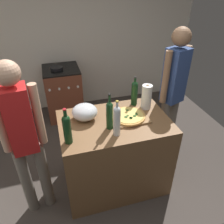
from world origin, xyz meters
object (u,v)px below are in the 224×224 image
at_px(pizza, 128,116).
at_px(wine_bottle_amber, 134,92).
at_px(wine_bottle_green, 117,120).
at_px(person_in_stripes, 24,137).
at_px(paper_towel_roll, 147,97).
at_px(mixing_bowl, 85,112).
at_px(wine_bottle_dark, 67,128).
at_px(wine_bottle_clear, 110,114).
at_px(person_in_red, 173,89).
at_px(stove, 64,92).

xyz_separation_m(pizza, wine_bottle_amber, (0.16, 0.26, 0.13)).
relative_size(wine_bottle_green, person_in_stripes, 0.22).
bearing_deg(paper_towel_roll, pizza, -150.54).
distance_m(mixing_bowl, wine_bottle_amber, 0.62).
height_order(wine_bottle_amber, wine_bottle_dark, wine_bottle_dark).
height_order(wine_bottle_green, person_in_stripes, person_in_stripes).
height_order(wine_bottle_amber, wine_bottle_green, wine_bottle_green).
distance_m(wine_bottle_dark, person_in_stripes, 0.41).
bearing_deg(wine_bottle_amber, pizza, -121.92).
bearing_deg(mixing_bowl, wine_bottle_clear, -48.25).
height_order(pizza, paper_towel_roll, paper_towel_roll).
bearing_deg(mixing_bowl, paper_towel_roll, 2.18).
xyz_separation_m(mixing_bowl, paper_towel_roll, (0.71, 0.03, 0.06)).
bearing_deg(paper_towel_roll, wine_bottle_amber, 132.29).
bearing_deg(pizza, wine_bottle_green, -131.35).
bearing_deg(person_in_red, pizza, -156.78).
bearing_deg(wine_bottle_amber, paper_towel_roll, -47.71).
distance_m(mixing_bowl, stove, 1.70).
height_order(stove, person_in_red, person_in_red).
relative_size(pizza, mixing_bowl, 1.33).
bearing_deg(paper_towel_roll, wine_bottle_green, -140.94).
bearing_deg(pizza, person_in_red, 23.22).
relative_size(wine_bottle_dark, person_in_stripes, 0.21).
bearing_deg(person_in_red, stove, 130.83).
relative_size(wine_bottle_amber, person_in_red, 0.20).
xyz_separation_m(wine_bottle_clear, person_in_stripes, (-0.80, 0.00, -0.10)).
height_order(wine_bottle_green, person_in_red, person_in_red).
distance_m(mixing_bowl, paper_towel_roll, 0.71).
relative_size(wine_bottle_amber, person_in_stripes, 0.20).
bearing_deg(person_in_red, mixing_bowl, -171.45).
distance_m(pizza, person_in_stripes, 1.04).
xyz_separation_m(paper_towel_roll, wine_bottle_dark, (-0.92, -0.36, 0.02)).
relative_size(wine_bottle_clear, wine_bottle_dark, 1.07).
height_order(stove, person_in_stripes, person_in_stripes).
xyz_separation_m(wine_bottle_amber, wine_bottle_clear, (-0.40, -0.37, 0.00)).
height_order(mixing_bowl, stove, mixing_bowl).
relative_size(pizza, wine_bottle_dark, 1.00).
height_order(wine_bottle_amber, person_in_stripes, person_in_stripes).
distance_m(mixing_bowl, wine_bottle_clear, 0.32).
relative_size(mixing_bowl, person_in_stripes, 0.16).
bearing_deg(mixing_bowl, pizza, -15.42).
bearing_deg(mixing_bowl, person_in_red, 8.55).
distance_m(paper_towel_roll, stove, 1.88).
bearing_deg(paper_towel_roll, person_in_red, 18.89).
bearing_deg(wine_bottle_dark, wine_bottle_green, -1.81).
height_order(paper_towel_roll, wine_bottle_clear, wine_bottle_clear).
bearing_deg(wine_bottle_amber, person_in_red, 3.33).
bearing_deg(person_in_red, wine_bottle_clear, -156.40).
height_order(wine_bottle_green, wine_bottle_clear, wine_bottle_clear).
height_order(mixing_bowl, person_in_red, person_in_red).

